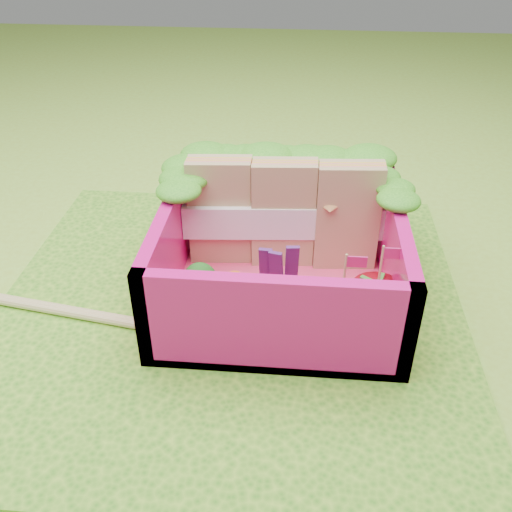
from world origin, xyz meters
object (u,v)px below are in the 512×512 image
object	(u,v)px
strawberry_left	(341,311)
strawberry_right	(375,305)
chopsticks	(47,307)
bento_box	(281,253)
broccoli	(193,293)
sandwich_stack	(284,214)

from	to	relation	value
strawberry_left	strawberry_right	distance (m)	0.18
strawberry_right	chopsticks	bearing A→B (deg)	179.19
chopsticks	bento_box	bearing A→B (deg)	12.18
strawberry_left	strawberry_right	size ratio (longest dim) A/B	0.95
broccoli	strawberry_left	bearing A→B (deg)	-0.54
strawberry_right	bento_box	bearing A→B (deg)	149.07
broccoli	chopsticks	world-z (taller)	broccoli
bento_box	strawberry_right	xyz separation A→B (m)	(0.50, -0.30, -0.09)
strawberry_left	bento_box	bearing A→B (deg)	132.86
broccoli	strawberry_right	world-z (taller)	strawberry_right
bento_box	sandwich_stack	size ratio (longest dim) A/B	1.10
broccoli	bento_box	bearing A→B (deg)	38.57
broccoli	strawberry_left	distance (m)	0.76
sandwich_stack	strawberry_right	xyz separation A→B (m)	(0.50, -0.58, -0.18)
strawberry_right	broccoli	bearing A→B (deg)	-177.34
chopsticks	broccoli	bearing A→B (deg)	-4.64
bento_box	chopsticks	bearing A→B (deg)	-167.82
sandwich_stack	strawberry_left	world-z (taller)	sandwich_stack
strawberry_left	chopsticks	bearing A→B (deg)	177.30
strawberry_left	strawberry_right	bearing A→B (deg)	15.98
strawberry_left	strawberry_right	xyz separation A→B (m)	(0.18, 0.05, 0.01)
bento_box	sandwich_stack	distance (m)	0.29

